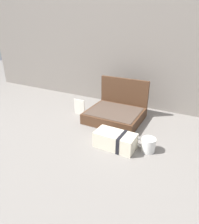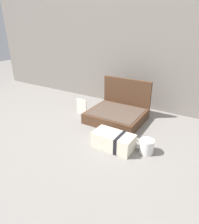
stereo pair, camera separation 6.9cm
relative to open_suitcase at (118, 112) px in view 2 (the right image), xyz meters
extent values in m
plane|color=slate|center=(-0.03, -0.23, -0.06)|extent=(6.00, 6.00, 0.00)
cube|color=gray|center=(-0.03, 0.35, 0.64)|extent=(3.20, 0.06, 1.40)
cube|color=#4C301E|center=(0.00, -0.04, -0.02)|extent=(0.39, 0.33, 0.08)
cube|color=#4C3D33|center=(0.00, -0.04, 0.02)|extent=(0.36, 0.30, 0.00)
cube|color=#4C301E|center=(0.00, 0.14, 0.08)|extent=(0.39, 0.02, 0.28)
cube|color=beige|center=(0.15, -0.36, -0.01)|extent=(0.24, 0.13, 0.09)
cube|color=black|center=(0.19, -0.36, -0.01)|extent=(0.02, 0.13, 0.10)
cylinder|color=white|center=(0.33, -0.30, -0.02)|extent=(0.08, 0.08, 0.08)
torus|color=white|center=(0.29, -0.30, -0.02)|extent=(0.06, 0.01, 0.06)
cube|color=silver|center=(-0.29, -0.06, 0.00)|extent=(0.09, 0.01, 0.13)
camera|label=1|loc=(0.54, -1.29, 0.62)|focal=32.24mm
camera|label=2|loc=(0.60, -1.25, 0.62)|focal=32.24mm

